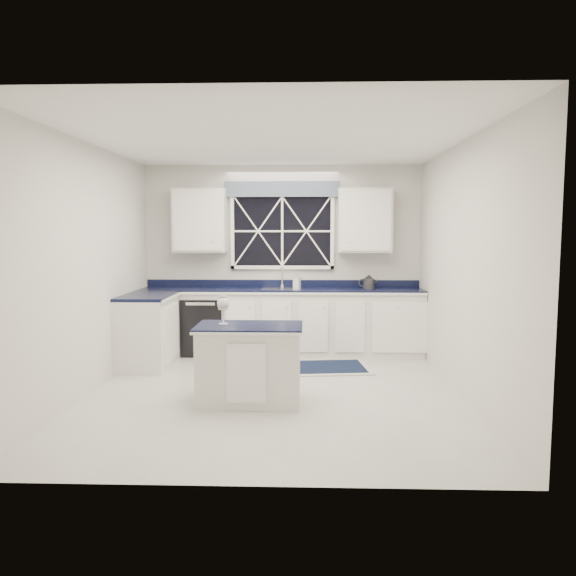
{
  "coord_description": "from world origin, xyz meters",
  "views": [
    {
      "loc": [
        0.35,
        -5.95,
        1.76
      ],
      "look_at": [
        0.14,
        0.4,
        1.11
      ],
      "focal_mm": 35.0,
      "sensor_mm": 36.0,
      "label": 1
    }
  ],
  "objects_px": {
    "dishwasher": "(205,325)",
    "soap_bottle": "(297,280)",
    "wine_glass": "(223,305)",
    "island": "(250,364)",
    "kettle": "(368,282)",
    "faucet": "(282,276)"
  },
  "relations": [
    {
      "from": "island",
      "to": "wine_glass",
      "type": "xyz_separation_m",
      "value": [
        -0.27,
        0.04,
        0.6
      ]
    },
    {
      "from": "wine_glass",
      "to": "kettle",
      "type": "bearing_deg",
      "value": 53.54
    },
    {
      "from": "dishwasher",
      "to": "soap_bottle",
      "type": "relative_size",
      "value": 4.08
    },
    {
      "from": "kettle",
      "to": "soap_bottle",
      "type": "relative_size",
      "value": 1.38
    },
    {
      "from": "island",
      "to": "soap_bottle",
      "type": "distance_m",
      "value": 2.63
    },
    {
      "from": "wine_glass",
      "to": "island",
      "type": "bearing_deg",
      "value": -9.23
    },
    {
      "from": "wine_glass",
      "to": "soap_bottle",
      "type": "bearing_deg",
      "value": 73.97
    },
    {
      "from": "kettle",
      "to": "wine_glass",
      "type": "distance_m",
      "value": 2.92
    },
    {
      "from": "faucet",
      "to": "soap_bottle",
      "type": "height_order",
      "value": "faucet"
    },
    {
      "from": "island",
      "to": "kettle",
      "type": "relative_size",
      "value": 3.88
    },
    {
      "from": "island",
      "to": "kettle",
      "type": "distance_m",
      "value": 2.87
    },
    {
      "from": "island",
      "to": "wine_glass",
      "type": "height_order",
      "value": "wine_glass"
    },
    {
      "from": "dishwasher",
      "to": "kettle",
      "type": "xyz_separation_m",
      "value": [
        2.34,
        0.09,
        0.62
      ]
    },
    {
      "from": "dishwasher",
      "to": "kettle",
      "type": "relative_size",
      "value": 2.95
    },
    {
      "from": "kettle",
      "to": "island",
      "type": "bearing_deg",
      "value": -114.81
    },
    {
      "from": "dishwasher",
      "to": "island",
      "type": "xyz_separation_m",
      "value": [
        0.88,
        -2.3,
        -0.01
      ]
    },
    {
      "from": "faucet",
      "to": "kettle",
      "type": "bearing_deg",
      "value": -4.75
    },
    {
      "from": "faucet",
      "to": "wine_glass",
      "type": "xyz_separation_m",
      "value": [
        -0.49,
        -2.45,
        -0.09
      ]
    },
    {
      "from": "soap_bottle",
      "to": "wine_glass",
      "type": "bearing_deg",
      "value": -106.03
    },
    {
      "from": "dishwasher",
      "to": "wine_glass",
      "type": "relative_size",
      "value": 2.8
    },
    {
      "from": "soap_bottle",
      "to": "dishwasher",
      "type": "bearing_deg",
      "value": -170.5
    },
    {
      "from": "island",
      "to": "wine_glass",
      "type": "bearing_deg",
      "value": 170.75
    }
  ]
}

